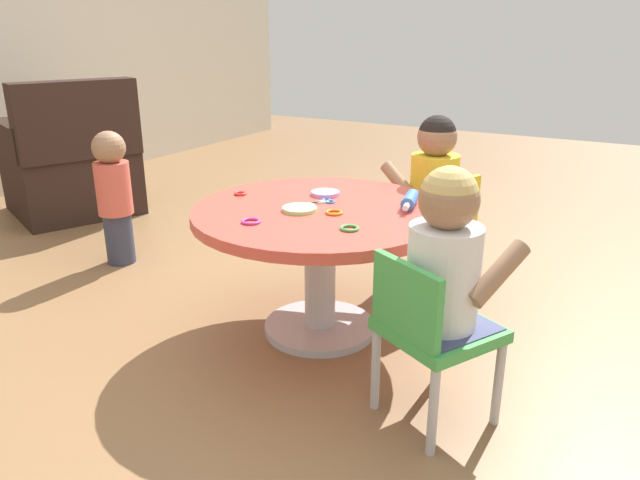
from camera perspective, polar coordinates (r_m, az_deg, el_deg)
name	(u,v)px	position (r m, az deg, el deg)	size (l,w,h in m)	color
ground_plane	(320,330)	(2.42, 0.00, -8.53)	(10.00, 10.00, 0.00)	olive
craft_table	(320,236)	(2.26, 0.00, 0.38)	(0.95, 0.95, 0.51)	silver
child_chair_left	(430,330)	(1.80, 10.43, -8.42)	(0.41, 0.41, 0.54)	#B7B7BC
seated_child_left	(446,255)	(1.74, 11.86, -1.44)	(0.43, 0.40, 0.51)	#3F4772
child_chair_right	(438,226)	(2.72, 11.08, 1.32)	(0.38, 0.38, 0.54)	#B7B7BC
seated_child_right	(434,174)	(2.68, 10.73, 6.12)	(0.37, 0.42, 0.51)	#3F4772
armchair_dark	(72,166)	(4.13, -22.42, 6.51)	(0.92, 0.93, 0.85)	black
toddler_standing	(114,194)	(3.14, -18.93, 4.14)	(0.17, 0.17, 0.67)	#33384C
rolling_pin	(410,200)	(2.26, 8.54, 3.78)	(0.23, 0.08, 0.05)	#3F72CC
craft_scissors	(323,202)	(2.29, 0.26, 3.64)	(0.14, 0.11, 0.01)	silver
playdough_blob_0	(325,193)	(2.40, 0.51, 4.46)	(0.11, 0.11, 0.01)	#CC99E5
playdough_blob_1	(300,209)	(2.19, -1.94, 2.96)	(0.13, 0.13, 0.01)	#B2E58C
cookie_cutter_0	(240,193)	(2.42, -7.57, 4.40)	(0.05, 0.05, 0.01)	red
cookie_cutter_1	(334,212)	(2.16, 1.35, 2.64)	(0.06, 0.06, 0.01)	orange
cookie_cutter_2	(350,228)	(1.99, 2.82, 1.13)	(0.06, 0.06, 0.01)	#4CB259
cookie_cutter_3	(251,221)	(2.07, -6.56, 1.77)	(0.07, 0.07, 0.01)	#D83FA5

